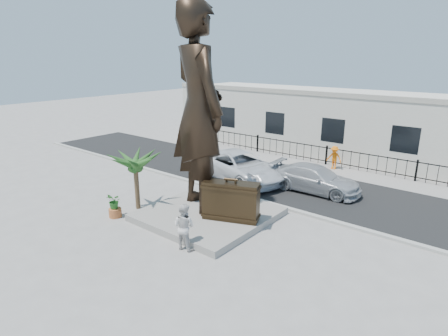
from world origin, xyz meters
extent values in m
plane|color=#9E9991|center=(0.00, 0.00, 0.00)|extent=(100.00, 100.00, 0.00)
cube|color=black|center=(0.00, 8.00, 0.01)|extent=(40.00, 7.00, 0.01)
cube|color=#A5A399|center=(0.00, 4.50, 0.06)|extent=(40.00, 0.25, 0.12)
cube|color=#9E9991|center=(0.00, 12.00, 0.01)|extent=(40.00, 2.50, 0.02)
cube|color=gray|center=(-0.50, 1.50, 0.15)|extent=(5.20, 5.20, 0.30)
cube|color=black|center=(0.00, 12.80, 0.60)|extent=(22.00, 0.10, 1.20)
cube|color=silver|center=(0.00, 17.00, 2.20)|extent=(28.00, 7.00, 4.40)
imported|color=black|center=(-1.24, 1.80, 4.77)|extent=(3.84, 3.26, 8.95)
cube|color=black|center=(0.80, 1.47, 1.13)|extent=(2.46, 1.56, 1.65)
imported|color=silver|center=(0.67, -1.19, 0.90)|extent=(0.96, 0.80, 1.80)
imported|color=silver|center=(-2.56, 6.59, 0.84)|extent=(6.49, 4.10, 1.67)
imported|color=#AAACAE|center=(1.70, 7.61, 0.71)|extent=(4.92, 2.22, 1.40)
imported|color=orange|center=(0.82, 12.13, 0.77)|extent=(0.98, 0.58, 1.50)
cylinder|color=#AE5C2E|center=(-3.80, -1.11, 0.20)|extent=(0.56, 0.56, 0.40)
imported|color=#24601F|center=(-3.80, -1.11, 0.76)|extent=(0.74, 0.67, 0.72)
camera|label=1|loc=(9.81, -10.11, 7.01)|focal=30.00mm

